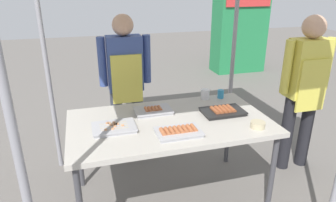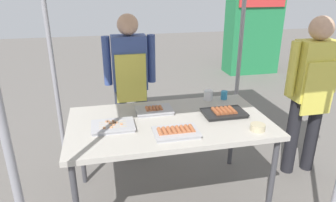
{
  "view_description": "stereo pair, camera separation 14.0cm",
  "coord_description": "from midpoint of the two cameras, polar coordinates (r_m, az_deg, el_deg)",
  "views": [
    {
      "loc": [
        -0.63,
        -2.13,
        1.79
      ],
      "look_at": [
        0.0,
        0.05,
        0.9
      ],
      "focal_mm": 32.63,
      "sensor_mm": 36.0,
      "label": 1
    },
    {
      "loc": [
        -0.49,
        -2.17,
        1.79
      ],
      "look_at": [
        0.0,
        0.05,
        0.9
      ],
      "focal_mm": 32.63,
      "sensor_mm": 36.0,
      "label": 2
    }
  ],
  "objects": [
    {
      "name": "ground_plane",
      "position": [
        2.86,
        1.7,
        -17.45
      ],
      "size": [
        18.0,
        18.0,
        0.0
      ],
      "primitive_type": "plane",
      "color": "#66605B"
    },
    {
      "name": "stall_table",
      "position": [
        2.48,
        1.88,
        -4.8
      ],
      "size": [
        1.6,
        0.9,
        0.75
      ],
      "color": "#B7B2A8",
      "rests_on": "ground"
    },
    {
      "name": "tray_grilled_sausages",
      "position": [
        2.6,
        11.94,
        -2.15
      ],
      "size": [
        0.35,
        0.23,
        0.05
      ],
      "color": "black",
      "rests_on": "stall_table"
    },
    {
      "name": "tray_meat_skewers",
      "position": [
        2.35,
        -8.56,
        -4.69
      ],
      "size": [
        0.32,
        0.23,
        0.04
      ],
      "color": "#ADADB2",
      "rests_on": "stall_table"
    },
    {
      "name": "tray_pork_links",
      "position": [
        2.6,
        -1.08,
        -1.76
      ],
      "size": [
        0.31,
        0.21,
        0.05
      ],
      "color": "#ADADB2",
      "rests_on": "stall_table"
    },
    {
      "name": "tray_spring_rolls",
      "position": [
        2.23,
        3.32,
        -5.83
      ],
      "size": [
        0.33,
        0.22,
        0.05
      ],
      "color": "#ADADB2",
      "rests_on": "stall_table"
    },
    {
      "name": "condiment_bowl",
      "position": [
        2.41,
        18.03,
        -4.7
      ],
      "size": [
        0.11,
        0.11,
        0.05
      ],
      "primitive_type": "cylinder",
      "color": "#BFB28C",
      "rests_on": "stall_table"
    },
    {
      "name": "drink_cup_near_edge",
      "position": [
        2.94,
        11.79,
        1.07
      ],
      "size": [
        0.06,
        0.06,
        0.08
      ],
      "primitive_type": "cylinder",
      "color": "#338CBF",
      "rests_on": "stall_table"
    },
    {
      "name": "drink_cup_by_wok",
      "position": [
        2.9,
        8.89,
        1.1
      ],
      "size": [
        0.08,
        0.08,
        0.09
      ],
      "primitive_type": "cylinder",
      "color": "white",
      "rests_on": "stall_table"
    },
    {
      "name": "vendor_woman",
      "position": [
        3.13,
        -5.82,
        4.53
      ],
      "size": [
        0.52,
        0.22,
        1.51
      ],
      "rotation": [
        0.0,
        0.0,
        3.14
      ],
      "color": "#333842",
      "rests_on": "ground"
    },
    {
      "name": "customer_nearby",
      "position": [
        3.12,
        26.38,
        2.48
      ],
      "size": [
        0.52,
        0.22,
        1.53
      ],
      "color": "black",
      "rests_on": "ground"
    },
    {
      "name": "neighbor_stall_left",
      "position": [
        6.59,
        16.25,
        13.33
      ],
      "size": [
        1.05,
        0.54,
        1.9
      ],
      "color": "#237F47",
      "rests_on": "ground"
    }
  ]
}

